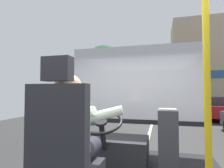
{
  "coord_description": "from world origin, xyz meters",
  "views": [
    {
      "loc": [
        0.49,
        -1.85,
        1.77
      ],
      "look_at": [
        -0.38,
        1.41,
        1.91
      ],
      "focal_mm": 29.45,
      "sensor_mm": 36.0,
      "label": 1
    }
  ],
  "objects": [
    {
      "name": "parked_car_red",
      "position": [
        3.93,
        11.38,
        0.75
      ],
      "size": [
        1.87,
        4.16,
        1.46
      ],
      "color": "maroon",
      "rests_on": "ground"
    },
    {
      "name": "driver_seat",
      "position": [
        -0.25,
        -0.55,
        1.27
      ],
      "size": [
        0.48,
        0.48,
        1.33
      ],
      "color": "black",
      "rests_on": "bus_floor"
    },
    {
      "name": "parked_car_black",
      "position": [
        3.88,
        21.57,
        0.65
      ],
      "size": [
        1.84,
        4.23,
        1.26
      ],
      "color": "black",
      "rests_on": "ground"
    },
    {
      "name": "steering_console",
      "position": [
        -0.25,
        0.77,
        0.93
      ],
      "size": [
        1.1,
        0.96,
        0.8
      ],
      "color": "black",
      "rests_on": "bus_floor"
    },
    {
      "name": "windshield_panel",
      "position": [
        0.0,
        1.62,
        1.75
      ],
      "size": [
        2.5,
        0.08,
        1.48
      ],
      "color": "silver"
    },
    {
      "name": "handrail_pole",
      "position": [
        0.78,
        -0.53,
        1.78
      ],
      "size": [
        0.04,
        0.04,
        2.15
      ],
      "color": "gold",
      "rests_on": "bus_floor"
    },
    {
      "name": "street_tree",
      "position": [
        -3.45,
        10.72,
        3.74
      ],
      "size": [
        2.68,
        2.68,
        5.12
      ],
      "color": "#4C3828",
      "rests_on": "ground"
    },
    {
      "name": "parked_car_silver",
      "position": [
        3.69,
        15.81,
        0.68
      ],
      "size": [
        1.93,
        4.14,
        1.33
      ],
      "color": "silver",
      "rests_on": "ground"
    },
    {
      "name": "ground",
      "position": [
        0.0,
        8.8,
        -0.02
      ],
      "size": [
        18.0,
        44.0,
        0.06
      ],
      "color": "#2C2C2C"
    },
    {
      "name": "shop_building",
      "position": [
        6.44,
        18.07,
        4.29
      ],
      "size": [
        9.54,
        4.84,
        8.59
      ],
      "color": "tan",
      "rests_on": "ground"
    },
    {
      "name": "bus_driver",
      "position": [
        -0.25,
        -0.45,
        1.45
      ],
      "size": [
        0.82,
        0.55,
        0.75
      ],
      "color": "#282833",
      "rests_on": "driver_seat"
    },
    {
      "name": "fare_box",
      "position": [
        0.57,
        0.62,
        1.13
      ],
      "size": [
        0.24,
        0.23,
        0.85
      ],
      "color": "#333338",
      "rests_on": "bus_floor"
    }
  ]
}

